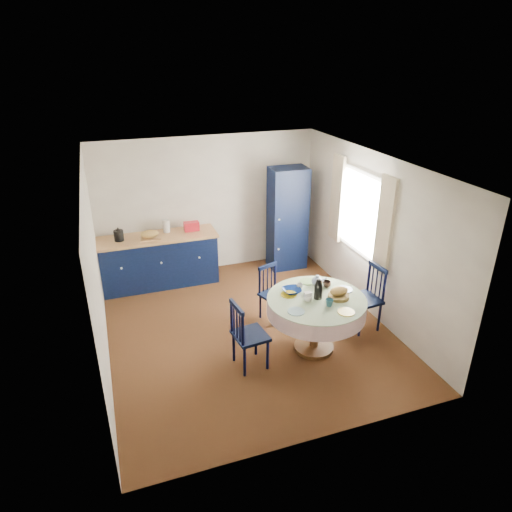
{
  "coord_description": "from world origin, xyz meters",
  "views": [
    {
      "loc": [
        -1.78,
        -5.49,
        3.85
      ],
      "look_at": [
        0.2,
        0.2,
        1.09
      ],
      "focal_mm": 32.0,
      "sensor_mm": 36.0,
      "label": 1
    }
  ],
  "objects_px": {
    "pantry_cabinet": "(287,219)",
    "mug_d": "(300,287)",
    "kitchen_counter": "(159,260)",
    "chair_right": "(367,297)",
    "chair_left": "(247,335)",
    "mug_a": "(308,298)",
    "dining_table": "(317,306)",
    "cobalt_bowl": "(292,291)",
    "mug_c": "(327,284)",
    "mug_b": "(329,303)",
    "chair_far": "(273,292)"
  },
  "relations": [
    {
      "from": "kitchen_counter",
      "to": "dining_table",
      "type": "bearing_deg",
      "value": -56.66
    },
    {
      "from": "chair_right",
      "to": "cobalt_bowl",
      "type": "relative_size",
      "value": 3.91
    },
    {
      "from": "mug_d",
      "to": "cobalt_bowl",
      "type": "distance_m",
      "value": 0.15
    },
    {
      "from": "mug_a",
      "to": "chair_right",
      "type": "bearing_deg",
      "value": 14.33
    },
    {
      "from": "pantry_cabinet",
      "to": "kitchen_counter",
      "type": "bearing_deg",
      "value": -179.6
    },
    {
      "from": "cobalt_bowl",
      "to": "mug_a",
      "type": "bearing_deg",
      "value": -68.19
    },
    {
      "from": "pantry_cabinet",
      "to": "chair_far",
      "type": "xyz_separation_m",
      "value": [
        -0.93,
        -1.66,
        -0.52
      ]
    },
    {
      "from": "mug_a",
      "to": "mug_b",
      "type": "xyz_separation_m",
      "value": [
        0.21,
        -0.21,
        0.01
      ]
    },
    {
      "from": "chair_left",
      "to": "mug_d",
      "type": "bearing_deg",
      "value": -74.43
    },
    {
      "from": "dining_table",
      "to": "mug_a",
      "type": "relative_size",
      "value": 12.03
    },
    {
      "from": "kitchen_counter",
      "to": "mug_b",
      "type": "height_order",
      "value": "kitchen_counter"
    },
    {
      "from": "chair_right",
      "to": "mug_b",
      "type": "xyz_separation_m",
      "value": [
        -0.9,
        -0.49,
        0.35
      ]
    },
    {
      "from": "mug_b",
      "to": "mug_d",
      "type": "distance_m",
      "value": 0.56
    },
    {
      "from": "pantry_cabinet",
      "to": "cobalt_bowl",
      "type": "height_order",
      "value": "pantry_cabinet"
    },
    {
      "from": "chair_far",
      "to": "cobalt_bowl",
      "type": "height_order",
      "value": "same"
    },
    {
      "from": "cobalt_bowl",
      "to": "kitchen_counter",
      "type": "bearing_deg",
      "value": 121.41
    },
    {
      "from": "mug_d",
      "to": "mug_b",
      "type": "bearing_deg",
      "value": -71.84
    },
    {
      "from": "pantry_cabinet",
      "to": "mug_d",
      "type": "height_order",
      "value": "pantry_cabinet"
    },
    {
      "from": "dining_table",
      "to": "kitchen_counter",
      "type": "bearing_deg",
      "value": 123.05
    },
    {
      "from": "chair_left",
      "to": "chair_far",
      "type": "distance_m",
      "value": 1.25
    },
    {
      "from": "chair_left",
      "to": "mug_d",
      "type": "height_order",
      "value": "chair_left"
    },
    {
      "from": "mug_c",
      "to": "kitchen_counter",
      "type": "bearing_deg",
      "value": 129.6
    },
    {
      "from": "pantry_cabinet",
      "to": "mug_b",
      "type": "bearing_deg",
      "value": -100.55
    },
    {
      "from": "kitchen_counter",
      "to": "mug_c",
      "type": "relative_size",
      "value": 17.89
    },
    {
      "from": "kitchen_counter",
      "to": "mug_d",
      "type": "relative_size",
      "value": 22.63
    },
    {
      "from": "mug_b",
      "to": "cobalt_bowl",
      "type": "height_order",
      "value": "mug_b"
    },
    {
      "from": "kitchen_counter",
      "to": "chair_right",
      "type": "height_order",
      "value": "kitchen_counter"
    },
    {
      "from": "mug_c",
      "to": "mug_d",
      "type": "relative_size",
      "value": 1.26
    },
    {
      "from": "chair_right",
      "to": "mug_a",
      "type": "relative_size",
      "value": 9.02
    },
    {
      "from": "kitchen_counter",
      "to": "cobalt_bowl",
      "type": "relative_size",
      "value": 8.01
    },
    {
      "from": "mug_d",
      "to": "cobalt_bowl",
      "type": "xyz_separation_m",
      "value": [
        -0.14,
        -0.05,
        -0.01
      ]
    },
    {
      "from": "chair_left",
      "to": "chair_far",
      "type": "xyz_separation_m",
      "value": [
        0.74,
        1.01,
        -0.05
      ]
    },
    {
      "from": "mug_d",
      "to": "pantry_cabinet",
      "type": "bearing_deg",
      "value": 71.15
    },
    {
      "from": "mug_c",
      "to": "cobalt_bowl",
      "type": "relative_size",
      "value": 0.45
    },
    {
      "from": "pantry_cabinet",
      "to": "chair_right",
      "type": "relative_size",
      "value": 1.93
    },
    {
      "from": "dining_table",
      "to": "mug_c",
      "type": "relative_size",
      "value": 11.64
    },
    {
      "from": "mug_c",
      "to": "mug_d",
      "type": "distance_m",
      "value": 0.39
    },
    {
      "from": "mug_a",
      "to": "mug_d",
      "type": "relative_size",
      "value": 1.22
    },
    {
      "from": "dining_table",
      "to": "mug_c",
      "type": "height_order",
      "value": "dining_table"
    },
    {
      "from": "kitchen_counter",
      "to": "mug_a",
      "type": "bearing_deg",
      "value": -59.2
    },
    {
      "from": "mug_a",
      "to": "mug_c",
      "type": "bearing_deg",
      "value": 32.67
    },
    {
      "from": "mug_a",
      "to": "mug_d",
      "type": "bearing_deg",
      "value": 84.89
    },
    {
      "from": "chair_left",
      "to": "mug_a",
      "type": "relative_size",
      "value": 8.71
    },
    {
      "from": "dining_table",
      "to": "mug_d",
      "type": "height_order",
      "value": "dining_table"
    },
    {
      "from": "chair_right",
      "to": "chair_left",
      "type": "bearing_deg",
      "value": -85.64
    },
    {
      "from": "kitchen_counter",
      "to": "chair_left",
      "type": "xyz_separation_m",
      "value": [
        0.73,
        -2.72,
        0.02
      ]
    },
    {
      "from": "kitchen_counter",
      "to": "chair_far",
      "type": "distance_m",
      "value": 2.26
    },
    {
      "from": "chair_right",
      "to": "mug_c",
      "type": "height_order",
      "value": "chair_right"
    },
    {
      "from": "chair_left",
      "to": "mug_b",
      "type": "relative_size",
      "value": 9.11
    },
    {
      "from": "chair_far",
      "to": "mug_d",
      "type": "xyz_separation_m",
      "value": [
        0.14,
        -0.65,
        0.41
      ]
    }
  ]
}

